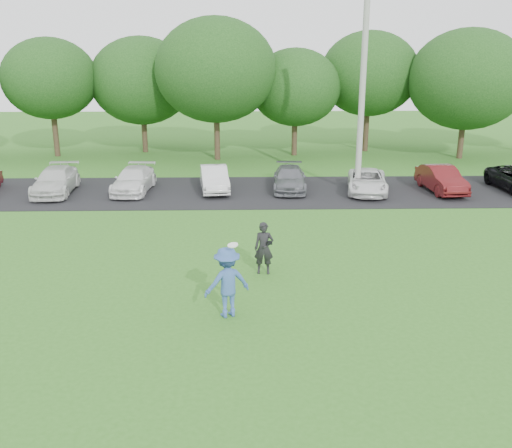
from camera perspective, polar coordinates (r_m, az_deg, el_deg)
The scene contains 7 objects.
ground at distance 15.79m, azimuth 0.32°, elevation -8.31°, with size 100.00×100.00×0.00m, color #30681D.
parking_lot at distance 28.07m, azimuth -0.48°, elevation 3.26°, with size 32.00×6.50×0.03m, color black.
utility_pole at distance 27.39m, azimuth 10.62°, elevation 13.62°, with size 0.28×0.28×10.41m, color #979792.
frisbee_player at distance 14.95m, azimuth -2.90°, elevation -5.82°, with size 1.41×1.12×2.11m.
camera_bystander at distance 17.74m, azimuth 0.80°, elevation -2.44°, with size 0.63×0.45×1.66m.
parked_cars at distance 27.91m, azimuth 1.67°, elevation 4.43°, with size 28.15×4.75×1.25m.
tree_row at distance 37.09m, azimuth 1.65°, elevation 14.33°, with size 42.39×9.85×8.64m.
Camera 1 is at (-0.44, -14.23, 6.82)m, focal length 40.00 mm.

